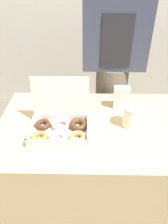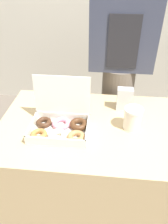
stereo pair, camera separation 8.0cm
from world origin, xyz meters
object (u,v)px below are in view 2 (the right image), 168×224
Objects in this scene: napkin_holder at (125,99)px; person_customer at (120,67)px; coffee_cup at (133,119)px; donut_box at (61,125)px.

napkin_holder is 0.09× the size of person_customer.
person_customer reaches higher than coffee_cup.
napkin_holder is at bearing 35.51° from donut_box.
coffee_cup is (0.39, 0.06, 0.03)m from donut_box.
coffee_cup is at bearing -83.35° from person_customer.
donut_box is 2.25× the size of napkin_holder.
napkin_holder is (-0.04, 0.19, 0.01)m from coffee_cup.
coffee_cup is 0.08× the size of person_customer.
coffee_cup is at bearing -79.30° from napkin_holder.
donut_box is at bearing -171.25° from coffee_cup.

